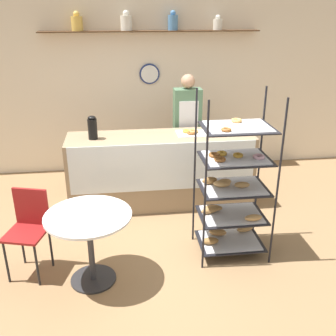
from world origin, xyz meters
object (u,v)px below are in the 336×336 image
object	(u,v)px
cafe_chair	(29,223)
coffee_carafe	(92,128)
donut_tray_counter	(193,133)
person_worker	(187,127)
cafe_table	(89,231)
pastry_rack	(231,190)

from	to	relation	value
cafe_chair	coffee_carafe	size ratio (longest dim) A/B	2.93
cafe_chair	donut_tray_counter	distance (m)	2.41
person_worker	cafe_chair	distance (m)	2.73
person_worker	cafe_table	distance (m)	2.54
donut_tray_counter	coffee_carafe	bearing A→B (deg)	-177.63
cafe_table	cafe_chair	distance (m)	0.67
coffee_carafe	donut_tray_counter	xyz separation A→B (m)	(1.32, 0.05, -0.13)
cafe_table	cafe_chair	xyz separation A→B (m)	(-0.62, 0.26, -0.02)
person_worker	cafe_table	world-z (taller)	person_worker
pastry_rack	coffee_carafe	distance (m)	1.99
cafe_table	coffee_carafe	bearing A→B (deg)	90.22
donut_tray_counter	pastry_rack	bearing A→B (deg)	-81.67
cafe_chair	donut_tray_counter	size ratio (longest dim) A/B	1.93
pastry_rack	cafe_table	xyz separation A→B (m)	(-1.50, -0.34, -0.19)
pastry_rack	person_worker	xyz separation A→B (m)	(-0.17, 1.80, 0.17)
pastry_rack	cafe_table	distance (m)	1.55
coffee_carafe	pastry_rack	bearing A→B (deg)	-39.41
cafe_table	donut_tray_counter	bearing A→B (deg)	51.27
cafe_chair	coffee_carafe	xyz separation A→B (m)	(0.61, 1.32, 0.59)
donut_tray_counter	cafe_table	bearing A→B (deg)	-128.73
cafe_chair	coffee_carafe	world-z (taller)	coffee_carafe
cafe_chair	donut_tray_counter	world-z (taller)	donut_tray_counter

